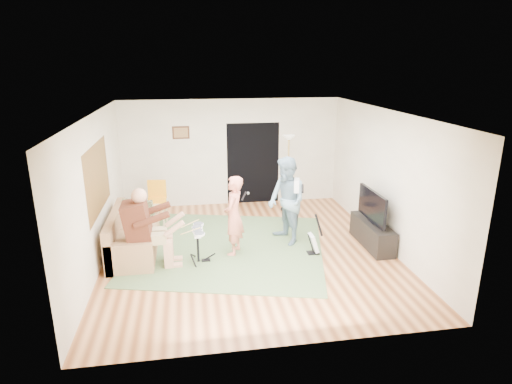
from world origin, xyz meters
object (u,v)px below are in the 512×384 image
guitarist (287,201)px  dining_chair (157,209)px  guitar_spare (314,243)px  drum_kit (198,247)px  television (372,206)px  sofa (130,239)px  torchiere_lamp (288,159)px  singer (234,216)px  tv_cabinet (372,234)px

guitarist → dining_chair: size_ratio=1.77×
guitarist → guitar_spare: (0.40, -0.64, -0.66)m
drum_kit → dining_chair: 2.26m
television → drum_kit: bearing=-176.5°
guitarist → dining_chair: 3.09m
sofa → torchiere_lamp: bearing=28.4°
drum_kit → singer: 0.89m
dining_chair → torchiere_lamp: bearing=16.6°
singer → torchiere_lamp: 2.87m
sofa → dining_chair: dining_chair is taller
singer → tv_cabinet: 2.85m
television → tv_cabinet: bearing=0.0°
drum_kit → singer: (0.70, 0.28, 0.47)m
guitarist → television: 1.69m
sofa → tv_cabinet: (4.79, -0.44, -0.02)m
singer → television: size_ratio=1.31×
sofa → tv_cabinet: bearing=-5.2°
torchiere_lamp → dining_chair: 3.34m
torchiere_lamp → dining_chair: bearing=-170.9°
sofa → guitarist: size_ratio=1.14×
sofa → guitar_spare: size_ratio=2.47×
singer → dining_chair: singer is taller
guitarist → drum_kit: bearing=-87.9°
guitar_spare → torchiere_lamp: (0.09, 2.60, 1.06)m
dining_chair → television: 4.73m
drum_kit → television: television is taller
guitar_spare → television: bearing=9.7°
guitar_spare → torchiere_lamp: bearing=88.0°
sofa → singer: bearing=-10.7°
torchiere_lamp → tv_cabinet: bearing=-63.5°
dining_chair → tv_cabinet: bearing=-15.8°
guitar_spare → torchiere_lamp: torchiere_lamp is taller
drum_kit → dining_chair: bearing=112.4°
drum_kit → torchiere_lamp: (2.31, 2.60, 0.99)m
singer → dining_chair: bearing=-118.0°
guitarist → television: bearing=58.1°
sofa → drum_kit: bearing=-26.7°
singer → tv_cabinet: size_ratio=1.11×
guitar_spare → sofa: bearing=169.5°
torchiere_lamp → drum_kit: bearing=-131.6°
guitarist → torchiere_lamp: 2.06m
guitar_spare → tv_cabinet: size_ratio=0.59×
guitarist → tv_cabinet: (1.69, -0.43, -0.64)m
drum_kit → television: 3.50m
television → guitar_spare: bearing=-170.3°
sofa → television: (4.74, -0.44, 0.58)m
torchiere_lamp → dining_chair: torchiere_lamp is taller
singer → tv_cabinet: singer is taller
sofa → tv_cabinet: size_ratio=1.45×
guitarist → singer: bearing=-89.2°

